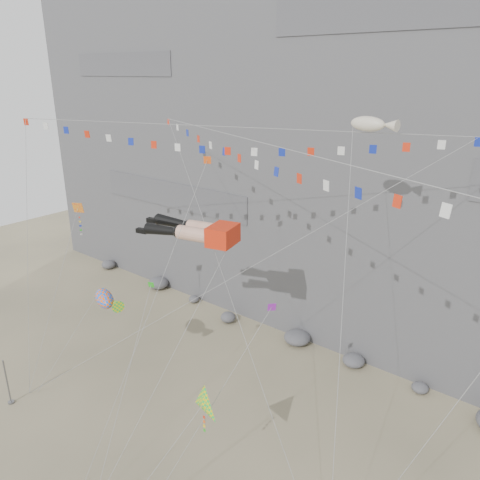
% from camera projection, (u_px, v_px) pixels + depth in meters
% --- Properties ---
extents(ground, '(120.00, 120.00, 0.00)m').
position_uv_depth(ground, '(171.00, 444.00, 33.57)').
color(ground, tan).
rests_on(ground, ground).
extents(cliff, '(80.00, 28.00, 50.00)m').
position_uv_depth(cliff, '(383.00, 74.00, 48.68)').
color(cliff, slate).
rests_on(cliff, ground).
extents(talus_boulders, '(60.00, 3.00, 1.20)m').
position_uv_depth(talus_boulders, '(297.00, 338.00, 45.90)').
color(talus_boulders, slate).
rests_on(talus_boulders, ground).
extents(anchor_pole_left, '(0.12, 0.12, 4.05)m').
position_uv_depth(anchor_pole_left, '(7.00, 382.00, 37.09)').
color(anchor_pole_left, slate).
rests_on(anchor_pole_left, ground).
extents(legs_kite, '(8.12, 15.23, 19.81)m').
position_uv_depth(legs_kite, '(196.00, 231.00, 34.23)').
color(legs_kite, red).
rests_on(legs_kite, ground).
extents(flag_banner_upper, '(31.88, 15.97, 26.74)m').
position_uv_depth(flag_banner_upper, '(214.00, 127.00, 32.60)').
color(flag_banner_upper, red).
rests_on(flag_banner_upper, ground).
extents(flag_banner_lower, '(32.81, 14.92, 24.03)m').
position_uv_depth(flag_banner_lower, '(267.00, 144.00, 28.09)').
color(flag_banner_lower, red).
rests_on(flag_banner_lower, ground).
extents(harlequin_kite, '(1.83, 7.42, 15.99)m').
position_uv_depth(harlequin_kite, '(78.00, 208.00, 38.44)').
color(harlequin_kite, red).
rests_on(harlequin_kite, ground).
extents(fish_windsock, '(5.57, 6.47, 9.90)m').
position_uv_depth(fish_windsock, '(104.00, 298.00, 38.07)').
color(fish_windsock, '#FF600D').
rests_on(fish_windsock, ground).
extents(delta_kite, '(3.47, 7.80, 10.08)m').
position_uv_depth(delta_kite, '(203.00, 404.00, 27.48)').
color(delta_kite, yellow).
rests_on(delta_kite, ground).
extents(blimp_windsock, '(7.55, 13.70, 26.24)m').
position_uv_depth(blimp_windsock, '(368.00, 125.00, 28.81)').
color(blimp_windsock, beige).
rests_on(blimp_windsock, ground).
extents(small_kite_a, '(1.19, 13.70, 23.17)m').
position_uv_depth(small_kite_a, '(205.00, 166.00, 33.72)').
color(small_kite_a, '#F75614').
rests_on(small_kite_a, ground).
extents(small_kite_b, '(3.84, 8.77, 14.44)m').
position_uv_depth(small_kite_b, '(270.00, 310.00, 28.75)').
color(small_kite_b, purple).
rests_on(small_kite_b, ground).
extents(small_kite_c, '(4.52, 9.59, 14.38)m').
position_uv_depth(small_kite_c, '(150.00, 289.00, 34.18)').
color(small_kite_c, green).
rests_on(small_kite_c, ground).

